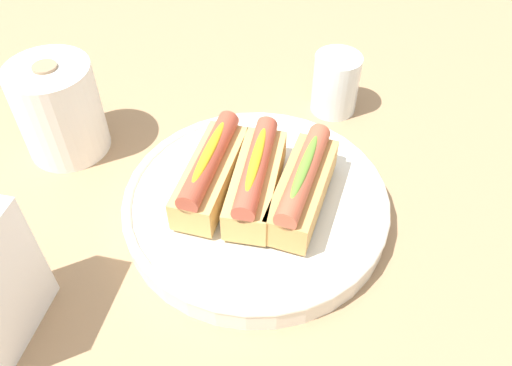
# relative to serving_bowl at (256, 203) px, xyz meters

# --- Properties ---
(ground_plane) EXTENTS (2.40, 2.40, 0.00)m
(ground_plane) POSITION_rel_serving_bowl_xyz_m (-0.03, -0.01, -0.02)
(ground_plane) COLOR #9E7A56
(serving_bowl) EXTENTS (0.32, 0.32, 0.04)m
(serving_bowl) POSITION_rel_serving_bowl_xyz_m (0.00, 0.00, 0.00)
(serving_bowl) COLOR silver
(serving_bowl) RESTS_ON ground_plane
(hotdog_front) EXTENTS (0.16, 0.07, 0.06)m
(hotdog_front) POSITION_rel_serving_bowl_xyz_m (0.01, -0.05, 0.04)
(hotdog_front) COLOR tan
(hotdog_front) RESTS_ON serving_bowl
(hotdog_back) EXTENTS (0.16, 0.09, 0.06)m
(hotdog_back) POSITION_rel_serving_bowl_xyz_m (-0.00, -0.00, 0.04)
(hotdog_back) COLOR tan
(hotdog_back) RESTS_ON serving_bowl
(hotdog_side) EXTENTS (0.16, 0.08, 0.06)m
(hotdog_side) POSITION_rel_serving_bowl_xyz_m (-0.01, 0.05, 0.04)
(hotdog_side) COLOR tan
(hotdog_side) RESTS_ON serving_bowl
(water_glass) EXTENTS (0.07, 0.07, 0.09)m
(water_glass) POSITION_rel_serving_bowl_xyz_m (0.24, -0.01, 0.02)
(water_glass) COLOR white
(water_glass) RESTS_ON ground_plane
(paper_towel_roll) EXTENTS (0.11, 0.11, 0.13)m
(paper_towel_roll) POSITION_rel_serving_bowl_xyz_m (-0.00, 0.29, 0.05)
(paper_towel_roll) COLOR white
(paper_towel_roll) RESTS_ON ground_plane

